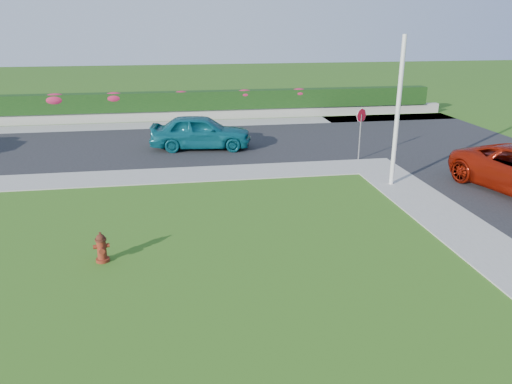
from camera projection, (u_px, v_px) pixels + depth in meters
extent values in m
plane|color=black|center=(233.00, 288.00, 11.41)|extent=(120.00, 120.00, 0.00)
cube|color=black|center=(94.00, 148.00, 23.69)|extent=(26.00, 8.00, 0.04)
cube|color=gray|center=(47.00, 181.00, 18.87)|extent=(24.00, 2.00, 0.04)
cube|color=gray|center=(373.00, 166.00, 20.86)|extent=(2.00, 2.00, 0.04)
cube|color=gray|center=(177.00, 125.00, 28.96)|extent=(34.00, 2.00, 0.04)
cube|color=gray|center=(177.00, 115.00, 30.26)|extent=(34.00, 0.40, 0.60)
cube|color=black|center=(176.00, 101.00, 30.08)|extent=(32.00, 0.90, 1.10)
cylinder|color=#581A0D|center=(103.00, 260.00, 12.68)|extent=(0.34, 0.34, 0.08)
cylinder|color=#581A0D|center=(102.00, 249.00, 12.58)|extent=(0.23, 0.23, 0.52)
cylinder|color=black|center=(101.00, 240.00, 12.49)|extent=(0.28, 0.28, 0.05)
sphere|color=black|center=(101.00, 238.00, 12.48)|extent=(0.23, 0.23, 0.23)
cylinder|color=black|center=(100.00, 234.00, 12.44)|extent=(0.07, 0.07, 0.07)
cylinder|color=#581A0D|center=(95.00, 247.00, 12.51)|extent=(0.12, 0.13, 0.11)
cylinder|color=#581A0D|center=(108.00, 245.00, 12.60)|extent=(0.12, 0.13, 0.11)
cylinder|color=#581A0D|center=(102.00, 251.00, 12.44)|extent=(0.17, 0.14, 0.15)
imported|color=#0D5766|center=(201.00, 132.00, 23.35)|extent=(4.86, 2.42, 1.59)
cylinder|color=silver|center=(398.00, 113.00, 17.65)|extent=(0.16, 0.16, 5.35)
cylinder|color=slate|center=(360.00, 138.00, 21.44)|extent=(0.06, 0.06, 2.01)
cylinder|color=#AC0B20|center=(361.00, 115.00, 21.12)|extent=(0.52, 0.32, 0.58)
cylinder|color=white|center=(361.00, 115.00, 21.12)|extent=(0.54, 0.33, 0.62)
ellipsoid|color=#B31E58|center=(55.00, 100.00, 28.84)|extent=(1.42, 0.91, 0.71)
ellipsoid|color=#B31E58|center=(114.00, 98.00, 29.34)|extent=(1.31, 0.84, 0.65)
ellipsoid|color=#B31E58|center=(181.00, 95.00, 29.93)|extent=(1.08, 0.70, 0.54)
ellipsoid|color=#B31E58|center=(245.00, 94.00, 30.52)|extent=(1.14, 0.74, 0.57)
ellipsoid|color=#B31E58|center=(299.00, 93.00, 31.04)|extent=(1.15, 0.74, 0.58)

